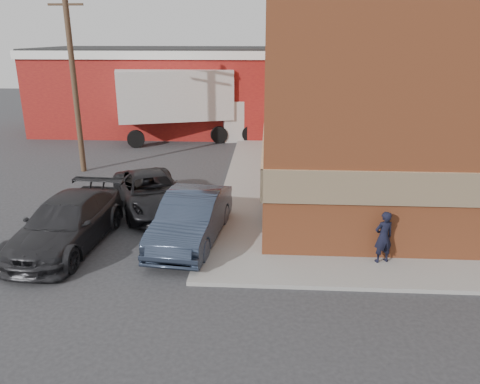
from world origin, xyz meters
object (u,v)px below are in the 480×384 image
(utility_pole, at_px, (73,73))
(suv_a, at_px, (151,192))
(sedan, at_px, (192,218))
(box_truck, at_px, (189,100))
(warehouse, at_px, (160,89))
(man, at_px, (383,237))
(brick_building, at_px, (424,76))
(suv_b, at_px, (67,223))

(utility_pole, height_order, suv_a, utility_pole)
(sedan, xyz_separation_m, box_truck, (-2.56, 15.17, 1.73))
(warehouse, relative_size, suv_a, 3.21)
(utility_pole, bearing_deg, box_truck, 60.31)
(man, height_order, box_truck, box_truck)
(man, bearing_deg, utility_pole, -55.86)
(brick_building, height_order, box_truck, brick_building)
(suv_b, xyz_separation_m, box_truck, (1.32, 15.75, 1.77))
(utility_pole, distance_m, suv_a, 8.00)
(utility_pole, bearing_deg, warehouse, 82.23)
(man, height_order, suv_a, man)
(suv_b, relative_size, box_truck, 0.57)
(utility_pole, relative_size, suv_b, 1.68)
(suv_a, bearing_deg, box_truck, 67.38)
(brick_building, bearing_deg, suv_b, -147.19)
(brick_building, distance_m, utility_pole, 16.00)
(man, bearing_deg, sedan, -32.31)
(warehouse, relative_size, suv_b, 3.04)
(warehouse, bearing_deg, utility_pole, -97.77)
(brick_building, distance_m, suv_a, 13.03)
(brick_building, bearing_deg, utility_pole, 179.98)
(utility_pole, relative_size, man, 5.74)
(suv_a, bearing_deg, suv_b, -143.61)
(suv_b, bearing_deg, box_truck, 89.24)
(sedan, bearing_deg, utility_pole, 136.53)
(man, distance_m, sedan, 5.95)
(suv_b, height_order, box_truck, box_truck)
(sedan, bearing_deg, man, -6.66)
(man, distance_m, box_truck, 18.57)
(utility_pole, relative_size, box_truck, 0.96)
(warehouse, distance_m, utility_pole, 11.27)
(suv_a, distance_m, box_truck, 12.48)
(warehouse, xyz_separation_m, suv_a, (3.17, -16.08, -2.11))
(brick_building, distance_m, sedan, 12.80)
(utility_pole, bearing_deg, man, -36.51)
(warehouse, xyz_separation_m, man, (11.00, -20.25, -1.91))
(suv_b, bearing_deg, warehouse, 97.88)
(brick_building, relative_size, warehouse, 1.12)
(brick_building, distance_m, suv_b, 16.16)
(sedan, height_order, suv_a, sedan)
(sedan, xyz_separation_m, suv_a, (-2.03, 2.83, -0.11))
(brick_building, xyz_separation_m, warehouse, (-14.50, 11.00, -1.87))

